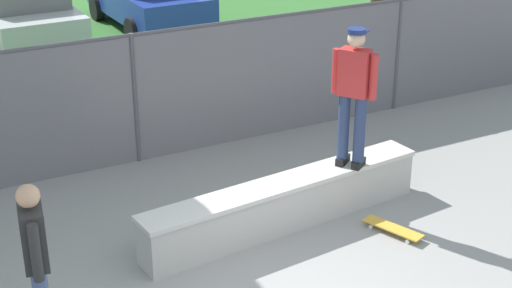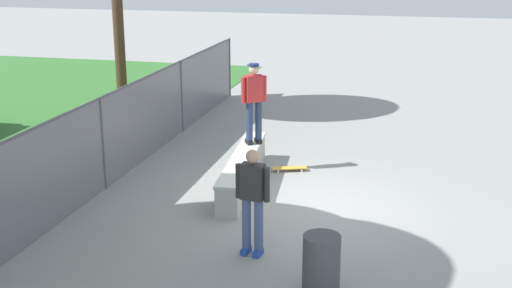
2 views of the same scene
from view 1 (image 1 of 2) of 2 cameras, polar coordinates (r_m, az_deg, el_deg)
The scene contains 7 objects.
grass_strip at distance 21.28m, azimuth -18.29°, elevation 9.20°, with size 31.25×20.00×0.02m, color #336B2D.
concrete_ledge at distance 9.67m, azimuth 2.21°, elevation -4.47°, with size 4.03×0.87×0.64m.
skateboarder at distance 9.60m, azimuth 7.35°, elevation 3.95°, with size 0.42×0.52×1.84m.
skateboard at distance 9.76m, azimuth 10.25°, elevation -6.26°, with size 0.46×0.82×0.09m.
chainlink_fence at distance 11.33m, azimuth -9.09°, elevation 3.74°, with size 19.32×0.07×2.00m.
car_silver at distance 17.89m, azimuth -17.09°, elevation 9.53°, with size 2.09×4.24×1.66m.
bystander at distance 7.48m, azimuth -16.16°, elevation -8.55°, with size 0.32×0.59×1.82m.
Camera 1 is at (-3.33, -5.58, 4.87)m, focal length 53.24 mm.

